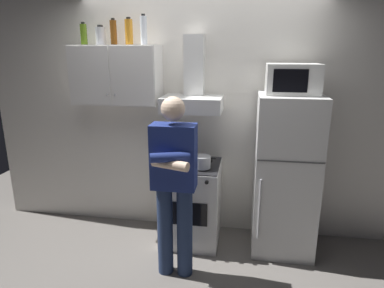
{
  "coord_description": "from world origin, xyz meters",
  "views": [
    {
      "loc": [
        0.49,
        -3.01,
        2.0
      ],
      "look_at": [
        0.0,
        0.0,
        1.15
      ],
      "focal_mm": 31.6,
      "sensor_mm": 36.0,
      "label": 1
    }
  ],
  "objects_px": {
    "upper_cabinet": "(117,75)",
    "stove_oven": "(191,202)",
    "bottle_canister_steel": "(101,36)",
    "microwave": "(293,79)",
    "cooking_pot": "(202,162)",
    "range_hood": "(193,91)",
    "bottle_liquor_amber": "(129,32)",
    "bottle_vodka_clear": "(144,30)",
    "bottle_beer_brown": "(114,32)",
    "refrigerator": "(285,175)",
    "bottle_olive_oil": "(84,34)",
    "person_standing": "(174,182)"
  },
  "relations": [
    {
      "from": "bottle_vodka_clear",
      "to": "person_standing",
      "type": "bearing_deg",
      "value": -58.31
    },
    {
      "from": "upper_cabinet",
      "to": "stove_oven",
      "type": "height_order",
      "value": "upper_cabinet"
    },
    {
      "from": "range_hood",
      "to": "bottle_canister_steel",
      "type": "height_order",
      "value": "bottle_canister_steel"
    },
    {
      "from": "person_standing",
      "to": "cooking_pot",
      "type": "height_order",
      "value": "person_standing"
    },
    {
      "from": "upper_cabinet",
      "to": "bottle_liquor_amber",
      "type": "xyz_separation_m",
      "value": [
        0.15,
        0.02,
        0.43
      ]
    },
    {
      "from": "range_hood",
      "to": "bottle_olive_oil",
      "type": "distance_m",
      "value": 1.26
    },
    {
      "from": "bottle_olive_oil",
      "to": "bottle_vodka_clear",
      "type": "height_order",
      "value": "bottle_vodka_clear"
    },
    {
      "from": "bottle_vodka_clear",
      "to": "refrigerator",
      "type": "bearing_deg",
      "value": -3.9
    },
    {
      "from": "microwave",
      "to": "cooking_pot",
      "type": "xyz_separation_m",
      "value": [
        -0.82,
        -0.14,
        -0.81
      ]
    },
    {
      "from": "refrigerator",
      "to": "cooking_pot",
      "type": "distance_m",
      "value": 0.84
    },
    {
      "from": "upper_cabinet",
      "to": "bottle_liquor_amber",
      "type": "relative_size",
      "value": 3.41
    },
    {
      "from": "person_standing",
      "to": "bottle_olive_oil",
      "type": "height_order",
      "value": "bottle_olive_oil"
    },
    {
      "from": "bottle_olive_oil",
      "to": "bottle_canister_steel",
      "type": "distance_m",
      "value": 0.19
    },
    {
      "from": "refrigerator",
      "to": "bottle_liquor_amber",
      "type": "relative_size",
      "value": 6.07
    },
    {
      "from": "stove_oven",
      "to": "cooking_pot",
      "type": "bearing_deg",
      "value": -42.49
    },
    {
      "from": "range_hood",
      "to": "bottle_liquor_amber",
      "type": "bearing_deg",
      "value": 178.42
    },
    {
      "from": "upper_cabinet",
      "to": "bottle_canister_steel",
      "type": "bearing_deg",
      "value": 177.77
    },
    {
      "from": "person_standing",
      "to": "cooking_pot",
      "type": "bearing_deg",
      "value": 69.7
    },
    {
      "from": "cooking_pot",
      "to": "bottle_vodka_clear",
      "type": "relative_size",
      "value": 0.95
    },
    {
      "from": "microwave",
      "to": "bottle_olive_oil",
      "type": "relative_size",
      "value": 2.16
    },
    {
      "from": "upper_cabinet",
      "to": "refrigerator",
      "type": "bearing_deg",
      "value": -4.07
    },
    {
      "from": "range_hood",
      "to": "cooking_pot",
      "type": "height_order",
      "value": "range_hood"
    },
    {
      "from": "range_hood",
      "to": "microwave",
      "type": "xyz_separation_m",
      "value": [
        0.95,
        -0.11,
        0.14
      ]
    },
    {
      "from": "refrigerator",
      "to": "bottle_vodka_clear",
      "type": "distance_m",
      "value": 2.0
    },
    {
      "from": "stove_oven",
      "to": "refrigerator",
      "type": "relative_size",
      "value": 0.55
    },
    {
      "from": "refrigerator",
      "to": "person_standing",
      "type": "distance_m",
      "value": 1.17
    },
    {
      "from": "bottle_beer_brown",
      "to": "bottle_liquor_amber",
      "type": "height_order",
      "value": "bottle_liquor_amber"
    },
    {
      "from": "upper_cabinet",
      "to": "bottle_canister_steel",
      "type": "relative_size",
      "value": 4.7
    },
    {
      "from": "upper_cabinet",
      "to": "range_hood",
      "type": "height_order",
      "value": "range_hood"
    },
    {
      "from": "refrigerator",
      "to": "upper_cabinet",
      "type": "bearing_deg",
      "value": 175.93
    },
    {
      "from": "range_hood",
      "to": "bottle_olive_oil",
      "type": "bearing_deg",
      "value": 179.2
    },
    {
      "from": "microwave",
      "to": "bottle_liquor_amber",
      "type": "relative_size",
      "value": 1.82
    },
    {
      "from": "refrigerator",
      "to": "bottle_olive_oil",
      "type": "bearing_deg",
      "value": 176.11
    },
    {
      "from": "bottle_canister_steel",
      "to": "bottle_vodka_clear",
      "type": "xyz_separation_m",
      "value": [
        0.46,
        -0.03,
        0.05
      ]
    },
    {
      "from": "refrigerator",
      "to": "person_standing",
      "type": "relative_size",
      "value": 0.98
    },
    {
      "from": "microwave",
      "to": "range_hood",
      "type": "bearing_deg",
      "value": 173.54
    },
    {
      "from": "range_hood",
      "to": "cooking_pot",
      "type": "xyz_separation_m",
      "value": [
        0.13,
        -0.25,
        -0.66
      ]
    },
    {
      "from": "bottle_canister_steel",
      "to": "bottle_vodka_clear",
      "type": "bearing_deg",
      "value": -4.01
    },
    {
      "from": "refrigerator",
      "to": "bottle_beer_brown",
      "type": "xyz_separation_m",
      "value": [
        -1.77,
        0.17,
        1.37
      ]
    },
    {
      "from": "upper_cabinet",
      "to": "bottle_vodka_clear",
      "type": "relative_size",
      "value": 3.13
    },
    {
      "from": "stove_oven",
      "to": "upper_cabinet",
      "type": "bearing_deg",
      "value": 171.1
    },
    {
      "from": "bottle_olive_oil",
      "to": "bottle_canister_steel",
      "type": "height_order",
      "value": "bottle_olive_oil"
    },
    {
      "from": "upper_cabinet",
      "to": "bottle_liquor_amber",
      "type": "bearing_deg",
      "value": 7.45
    },
    {
      "from": "person_standing",
      "to": "bottle_beer_brown",
      "type": "bearing_deg",
      "value": 135.01
    },
    {
      "from": "stove_oven",
      "to": "bottle_canister_steel",
      "type": "bearing_deg",
      "value": 172.13
    },
    {
      "from": "range_hood",
      "to": "bottle_beer_brown",
      "type": "distance_m",
      "value": 1.01
    },
    {
      "from": "person_standing",
      "to": "cooking_pot",
      "type": "distance_m",
      "value": 0.52
    },
    {
      "from": "stove_oven",
      "to": "range_hood",
      "type": "xyz_separation_m",
      "value": [
        0.0,
        0.13,
        1.16
      ]
    },
    {
      "from": "cooking_pot",
      "to": "range_hood",
      "type": "bearing_deg",
      "value": 117.88
    },
    {
      "from": "microwave",
      "to": "bottle_olive_oil",
      "type": "xyz_separation_m",
      "value": [
        -2.08,
        0.12,
        0.41
      ]
    }
  ]
}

